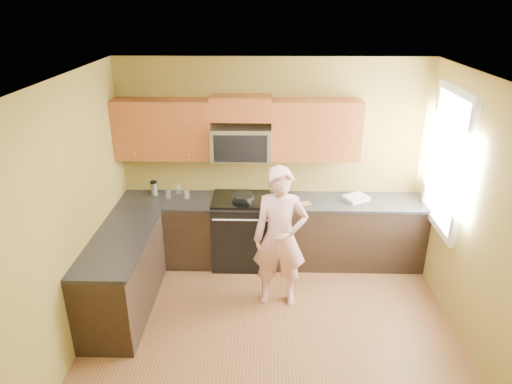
{
  "coord_description": "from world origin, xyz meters",
  "views": [
    {
      "loc": [
        -0.08,
        -3.78,
        3.37
      ],
      "look_at": [
        -0.2,
        1.3,
        1.2
      ],
      "focal_mm": 32.23,
      "sensor_mm": 36.0,
      "label": 1
    }
  ],
  "objects_px": {
    "microwave": "(241,159)",
    "butter_tub": "(274,207)",
    "travel_mug": "(155,195)",
    "frying_pan": "(243,199)",
    "stove": "(242,231)",
    "woman": "(280,238)"
  },
  "relations": [
    {
      "from": "stove",
      "to": "microwave",
      "type": "relative_size",
      "value": 1.25
    },
    {
      "from": "stove",
      "to": "woman",
      "type": "height_order",
      "value": "woman"
    },
    {
      "from": "butter_tub",
      "to": "travel_mug",
      "type": "relative_size",
      "value": 0.7
    },
    {
      "from": "microwave",
      "to": "butter_tub",
      "type": "bearing_deg",
      "value": -36.59
    },
    {
      "from": "woman",
      "to": "butter_tub",
      "type": "xyz_separation_m",
      "value": [
        -0.06,
        0.68,
        0.07
      ]
    },
    {
      "from": "woman",
      "to": "frying_pan",
      "type": "height_order",
      "value": "woman"
    },
    {
      "from": "frying_pan",
      "to": "butter_tub",
      "type": "distance_m",
      "value": 0.44
    },
    {
      "from": "microwave",
      "to": "woman",
      "type": "distance_m",
      "value": 1.26
    },
    {
      "from": "stove",
      "to": "butter_tub",
      "type": "bearing_deg",
      "value": -24.28
    },
    {
      "from": "butter_tub",
      "to": "woman",
      "type": "bearing_deg",
      "value": -85.22
    },
    {
      "from": "microwave",
      "to": "woman",
      "type": "xyz_separation_m",
      "value": [
        0.49,
        -0.99,
        -0.6
      ]
    },
    {
      "from": "travel_mug",
      "to": "woman",
      "type": "bearing_deg",
      "value": -31.53
    },
    {
      "from": "frying_pan",
      "to": "woman",
      "type": "bearing_deg",
      "value": -81.25
    },
    {
      "from": "microwave",
      "to": "butter_tub",
      "type": "relative_size",
      "value": 5.52
    },
    {
      "from": "frying_pan",
      "to": "butter_tub",
      "type": "bearing_deg",
      "value": -42.49
    },
    {
      "from": "frying_pan",
      "to": "travel_mug",
      "type": "relative_size",
      "value": 2.56
    },
    {
      "from": "stove",
      "to": "frying_pan",
      "type": "relative_size",
      "value": 1.89
    },
    {
      "from": "travel_mug",
      "to": "microwave",
      "type": "bearing_deg",
      "value": -1.07
    },
    {
      "from": "travel_mug",
      "to": "frying_pan",
      "type": "bearing_deg",
      "value": -8.21
    },
    {
      "from": "microwave",
      "to": "travel_mug",
      "type": "relative_size",
      "value": 3.88
    },
    {
      "from": "frying_pan",
      "to": "travel_mug",
      "type": "xyz_separation_m",
      "value": [
        -1.19,
        0.17,
        -0.03
      ]
    },
    {
      "from": "frying_pan",
      "to": "travel_mug",
      "type": "distance_m",
      "value": 1.21
    }
  ]
}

